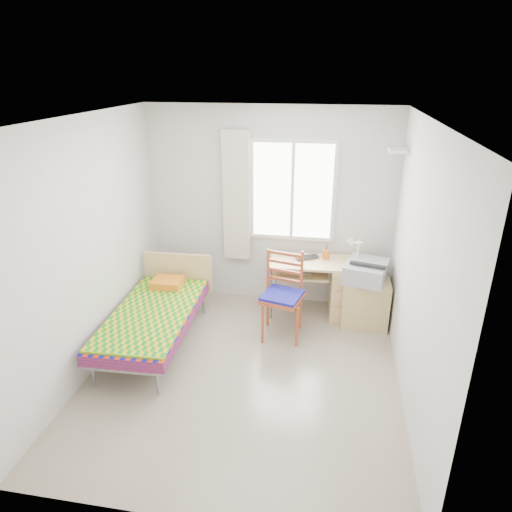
{
  "coord_description": "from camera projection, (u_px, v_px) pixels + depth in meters",
  "views": [
    {
      "loc": [
        0.81,
        -3.92,
        3.0
      ],
      "look_at": [
        0.03,
        0.55,
        1.12
      ],
      "focal_mm": 32.0,
      "sensor_mm": 36.0,
      "label": 1
    }
  ],
  "objects": [
    {
      "name": "ceiling",
      "position": [
        241.0,
        119.0,
        3.85
      ],
      "size": [
        3.5,
        3.5,
        0.0
      ],
      "primitive_type": "plane",
      "rotation": [
        3.14,
        0.0,
        0.0
      ],
      "color": "white",
      "rests_on": "wall_back"
    },
    {
      "name": "cabinet",
      "position": [
        364.0,
        301.0,
        5.68
      ],
      "size": [
        0.57,
        0.51,
        0.61
      ],
      "rotation": [
        0.0,
        0.0,
        0.01
      ],
      "color": "tan",
      "rests_on": "floor"
    },
    {
      "name": "bed",
      "position": [
        156.0,
        313.0,
        5.23
      ],
      "size": [
        0.92,
        1.87,
        0.8
      ],
      "rotation": [
        0.0,
        0.0,
        0.03
      ],
      "color": "gray",
      "rests_on": "floor"
    },
    {
      "name": "pen_cup",
      "position": [
        326.0,
        254.0,
        5.81
      ],
      "size": [
        0.09,
        0.09,
        0.1
      ],
      "primitive_type": "cylinder",
      "rotation": [
        0.0,
        0.0,
        -0.15
      ],
      "color": "orange",
      "rests_on": "desk"
    },
    {
      "name": "curtain",
      "position": [
        236.0,
        197.0,
        5.89
      ],
      "size": [
        0.35,
        0.05,
        1.7
      ],
      "primitive_type": "cube",
      "color": "beige",
      "rests_on": "wall_back"
    },
    {
      "name": "floor",
      "position": [
        244.0,
        372.0,
        4.84
      ],
      "size": [
        3.5,
        3.5,
        0.0
      ],
      "primitive_type": "plane",
      "color": "#BCAD93",
      "rests_on": "ground"
    },
    {
      "name": "wall_back",
      "position": [
        269.0,
        208.0,
        5.94
      ],
      "size": [
        3.2,
        0.0,
        3.2
      ],
      "primitive_type": "plane",
      "rotation": [
        1.57,
        0.0,
        0.0
      ],
      "color": "silver",
      "rests_on": "ground"
    },
    {
      "name": "wall_right",
      "position": [
        417.0,
        272.0,
        4.09
      ],
      "size": [
        0.0,
        3.5,
        3.5
      ],
      "primitive_type": "plane",
      "rotation": [
        1.57,
        0.0,
        -1.57
      ],
      "color": "silver",
      "rests_on": "ground"
    },
    {
      "name": "task_lamp",
      "position": [
        354.0,
        248.0,
        5.5
      ],
      "size": [
        0.22,
        0.32,
        0.39
      ],
      "rotation": [
        0.0,
        0.0,
        0.15
      ],
      "color": "white",
      "rests_on": "desk"
    },
    {
      "name": "chair",
      "position": [
        283.0,
        290.0,
        5.35
      ],
      "size": [
        0.54,
        0.54,
        1.04
      ],
      "rotation": [
        0.0,
        0.0,
        -0.24
      ],
      "color": "#A0361F",
      "rests_on": "floor"
    },
    {
      "name": "wall_left",
      "position": [
        87.0,
        249.0,
        4.6
      ],
      "size": [
        0.0,
        3.5,
        3.5
      ],
      "primitive_type": "plane",
      "rotation": [
        1.57,
        0.0,
        1.57
      ],
      "color": "silver",
      "rests_on": "ground"
    },
    {
      "name": "window",
      "position": [
        293.0,
        191.0,
        5.78
      ],
      "size": [
        1.1,
        0.04,
        1.3
      ],
      "color": "white",
      "rests_on": "wall_back"
    },
    {
      "name": "laptop",
      "position": [
        309.0,
        259.0,
        5.78
      ],
      "size": [
        0.36,
        0.33,
        0.02
      ],
      "primitive_type": "imported",
      "rotation": [
        0.0,
        0.0,
        0.54
      ],
      "color": "black",
      "rests_on": "desk"
    },
    {
      "name": "printer",
      "position": [
        366.0,
        271.0,
        5.5
      ],
      "size": [
        0.59,
        0.64,
        0.23
      ],
      "rotation": [
        0.0,
        0.0,
        -0.26
      ],
      "color": "#A1A4A9",
      "rests_on": "cabinet"
    },
    {
      "name": "desk",
      "position": [
        341.0,
        287.0,
        5.81
      ],
      "size": [
        1.22,
        0.61,
        0.74
      ],
      "rotation": [
        0.0,
        0.0,
        0.06
      ],
      "color": "tan",
      "rests_on": "floor"
    },
    {
      "name": "book",
      "position": [
        300.0,
        271.0,
        5.84
      ],
      "size": [
        0.18,
        0.23,
        0.02
      ],
      "primitive_type": "imported",
      "rotation": [
        0.0,
        0.0,
        0.08
      ],
      "color": "gray",
      "rests_on": "desk"
    },
    {
      "name": "floating_shelf",
      "position": [
        398.0,
        150.0,
        5.06
      ],
      "size": [
        0.2,
        0.32,
        0.03
      ],
      "primitive_type": "cube",
      "color": "white",
      "rests_on": "wall_right"
    }
  ]
}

